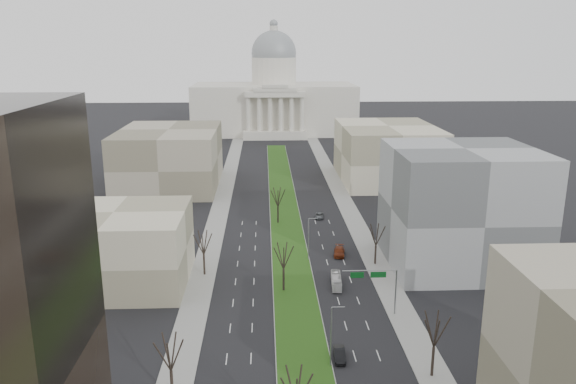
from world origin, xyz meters
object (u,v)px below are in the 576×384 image
object	(u,v)px
box_van	(336,281)
car_red	(339,252)
car_black	(339,354)
car_grey_far	(319,216)

from	to	relation	value
box_van	car_red	bearing A→B (deg)	84.93
car_black	car_red	bearing A→B (deg)	85.28
box_van	car_grey_far	bearing A→B (deg)	93.17
car_red	car_grey_far	distance (m)	26.48
car_red	car_black	bearing A→B (deg)	-88.59
car_black	box_van	size ratio (longest dim) A/B	0.62
car_red	box_van	world-z (taller)	box_van
car_red	box_van	bearing A→B (deg)	-90.63
car_red	box_van	xyz separation A→B (m)	(-2.62, -15.58, 0.22)
car_black	car_red	size ratio (longest dim) A/B	0.82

